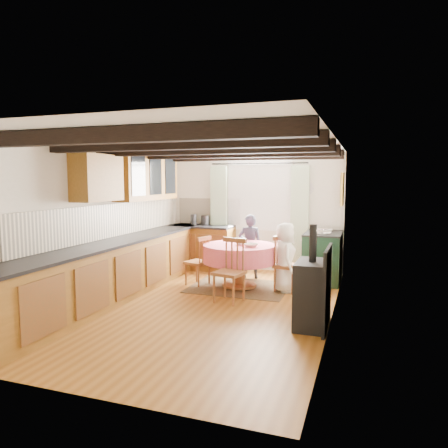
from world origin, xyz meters
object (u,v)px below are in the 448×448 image
at_px(chair_near, 229,271).
at_px(child_right, 285,257).
at_px(chair_right, 287,264).
at_px(child_far, 250,246).
at_px(chair_left, 197,260).
at_px(dining_table, 239,266).
at_px(cast_iron_stove, 312,276).
at_px(cup, 242,241).
at_px(aga_range, 323,256).

distance_m(chair_near, child_right, 1.12).
distance_m(chair_right, child_far, 1.12).
bearing_deg(chair_right, child_far, 60.01).
bearing_deg(chair_left, child_right, 107.76).
bearing_deg(dining_table, child_far, 91.71).
distance_m(dining_table, cast_iron_stove, 2.13).
bearing_deg(chair_left, child_far, 153.28).
bearing_deg(chair_near, cup, 108.26).
bearing_deg(chair_right, chair_near, 151.69).
bearing_deg(cup, cast_iron_stove, -49.90).
height_order(chair_near, chair_left, chair_near).
xyz_separation_m(aga_range, child_far, (-1.34, -0.18, 0.15)).
distance_m(aga_range, cast_iron_stove, 2.50).
relative_size(chair_right, cup, 9.58).
height_order(chair_left, child_right, child_right).
bearing_deg(chair_right, child_right, 145.75).
xyz_separation_m(cast_iron_stove, child_far, (-1.45, 2.31, -0.05)).
xyz_separation_m(chair_near, chair_right, (0.73, 0.91, -0.02)).
bearing_deg(cup, chair_left, -164.37).
relative_size(chair_left, cast_iron_stove, 0.67).
height_order(dining_table, chair_left, chair_left).
bearing_deg(cast_iron_stove, dining_table, 132.77).
distance_m(chair_near, child_far, 1.64).
xyz_separation_m(cast_iron_stove, child_right, (-0.64, 1.55, -0.08)).
distance_m(child_far, cup, 0.63).
bearing_deg(child_right, cup, 59.07).
xyz_separation_m(child_right, cup, (-0.80, 0.16, 0.22)).
distance_m(cast_iron_stove, child_right, 1.68).
distance_m(chair_left, cup, 0.87).
relative_size(chair_near, chair_right, 1.04).
height_order(dining_table, chair_near, chair_near).
height_order(chair_near, cup, chair_near).
bearing_deg(child_far, child_right, 127.06).
distance_m(chair_near, cup, 1.09).
xyz_separation_m(chair_left, chair_right, (1.59, 0.08, 0.03)).
height_order(chair_near, aga_range, chair_near).
height_order(chair_left, cast_iron_stove, cast_iron_stove).
relative_size(dining_table, cast_iron_stove, 0.95).
xyz_separation_m(chair_near, chair_left, (-0.86, 0.82, -0.05)).
distance_m(dining_table, aga_range, 1.62).
bearing_deg(chair_near, child_far, 106.52).
relative_size(chair_near, child_far, 0.80).
xyz_separation_m(chair_left, child_far, (0.75, 0.81, 0.17)).
distance_m(child_right, cup, 0.85).
bearing_deg(chair_left, aga_range, 131.27).
relative_size(chair_right, cast_iron_stove, 0.72).
bearing_deg(aga_range, dining_table, -144.53).
bearing_deg(child_right, chair_left, 72.35).
height_order(dining_table, aga_range, aga_range).
height_order(child_right, cup, child_right).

